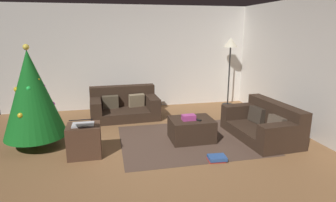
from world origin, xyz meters
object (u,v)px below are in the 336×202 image
object	(u,v)px
couch_left	(124,106)
ottoman	(191,129)
book_stack	(217,158)
christmas_tree	(32,94)
corner_lamp	(230,48)
couch_right	(265,124)
gift_box	(189,117)
side_table	(84,141)
laptop	(82,123)
tv_remote	(197,120)

from	to	relation	value
couch_left	ottoman	bearing A→B (deg)	120.67
book_stack	couch_left	bearing A→B (deg)	115.52
christmas_tree	corner_lamp	distance (m)	4.87
couch_right	gift_box	xyz separation A→B (m)	(-1.47, 0.13, 0.20)
couch_right	side_table	world-z (taller)	couch_right
book_stack	ottoman	bearing A→B (deg)	98.38
ottoman	laptop	xyz separation A→B (m)	(-1.89, -0.34, 0.38)
side_table	book_stack	world-z (taller)	side_table
ottoman	laptop	size ratio (longest dim) A/B	1.85
couch_right	ottoman	size ratio (longest dim) A/B	2.04
side_table	laptop	xyz separation A→B (m)	(-0.00, -0.06, 0.32)
couch_left	book_stack	world-z (taller)	couch_left
couch_left	corner_lamp	size ratio (longest dim) A/B	0.87
christmas_tree	laptop	bearing A→B (deg)	-37.27
laptop	corner_lamp	distance (m)	4.51
tv_remote	christmas_tree	bearing A→B (deg)	140.04
tv_remote	book_stack	bearing A→B (deg)	-117.69
couch_right	ottoman	xyz separation A→B (m)	(-1.40, 0.17, -0.06)
ottoman	tv_remote	distance (m)	0.25
couch_left	couch_right	size ratio (longest dim) A/B	0.98
gift_box	couch_left	bearing A→B (deg)	120.84
couch_left	christmas_tree	size ratio (longest dim) A/B	0.88
ottoman	corner_lamp	size ratio (longest dim) A/B	0.43
book_stack	side_table	bearing A→B (deg)	162.37
gift_box	laptop	size ratio (longest dim) A/B	0.57
gift_box	corner_lamp	world-z (taller)	corner_lamp
couch_left	book_stack	xyz separation A→B (m)	(1.26, -2.64, -0.22)
couch_right	tv_remote	size ratio (longest dim) A/B	9.93
couch_right	corner_lamp	size ratio (longest dim) A/B	0.88
couch_left	side_table	xyz separation A→B (m)	(-0.77, -1.99, -0.00)
couch_right	christmas_tree	distance (m)	4.21
laptop	corner_lamp	size ratio (longest dim) A/B	0.23
couch_left	tv_remote	size ratio (longest dim) A/B	9.78
couch_left	corner_lamp	world-z (taller)	corner_lamp
couch_right	laptop	bearing A→B (deg)	89.45
couch_left	christmas_tree	world-z (taller)	christmas_tree
couch_left	christmas_tree	bearing A→B (deg)	38.68
corner_lamp	tv_remote	bearing A→B (deg)	-125.47
couch_left	gift_box	world-z (taller)	couch_left
laptop	book_stack	bearing A→B (deg)	-16.02
gift_box	corner_lamp	xyz separation A→B (m)	(1.78, 2.25, 1.08)
gift_box	book_stack	size ratio (longest dim) A/B	0.81
couch_right	side_table	distance (m)	3.29
ottoman	tv_remote	size ratio (longest dim) A/B	4.87
tv_remote	ottoman	bearing A→B (deg)	96.26
couch_right	book_stack	bearing A→B (deg)	117.28
ottoman	tv_remote	world-z (taller)	tv_remote
couch_right	side_table	xyz separation A→B (m)	(-3.29, -0.11, 0.00)
ottoman	laptop	bearing A→B (deg)	-169.82
christmas_tree	corner_lamp	xyz separation A→B (m)	(4.45, 1.90, 0.59)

